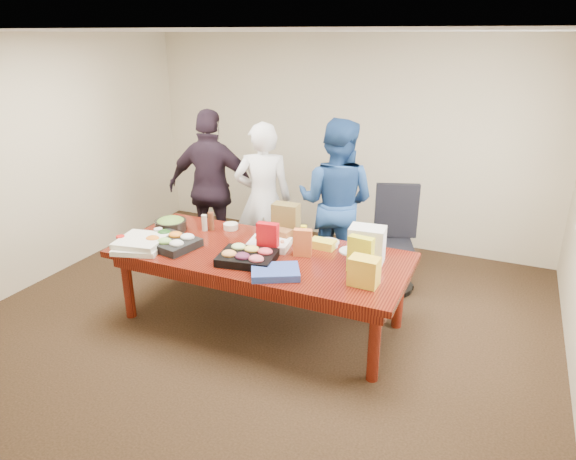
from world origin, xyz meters
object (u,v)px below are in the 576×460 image
at_px(conference_table, 261,287).
at_px(person_right, 336,203).
at_px(sheet_cake, 269,244).
at_px(salad_bowl, 171,225).
at_px(person_center, 263,200).
at_px(office_chair, 390,243).

bearing_deg(conference_table, person_right, 74.22).
height_order(sheet_cake, salad_bowl, salad_bowl).
bearing_deg(person_center, conference_table, 91.20).
bearing_deg(conference_table, person_center, 114.85).
distance_m(conference_table, person_center, 1.27).
distance_m(person_right, salad_bowl, 1.80).
relative_size(person_center, salad_bowl, 5.47).
height_order(conference_table, person_right, person_right).
bearing_deg(person_right, office_chair, 178.64).
relative_size(conference_table, sheet_cake, 7.23).
height_order(office_chair, person_center, person_center).
distance_m(person_center, sheet_cake, 1.05).
xyz_separation_m(person_right, salad_bowl, (-1.46, -1.05, -0.13)).
xyz_separation_m(office_chair, salad_bowl, (-2.10, -1.04, 0.24)).
xyz_separation_m(office_chair, person_right, (-0.64, 0.01, 0.37)).
bearing_deg(office_chair, conference_table, -148.21).
bearing_deg(salad_bowl, sheet_cake, 0.03).
bearing_deg(salad_bowl, office_chair, 26.42).
distance_m(conference_table, office_chair, 1.55).
bearing_deg(sheet_cake, conference_table, -110.67).
height_order(office_chair, person_right, person_right).
bearing_deg(person_right, conference_table, 73.81).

